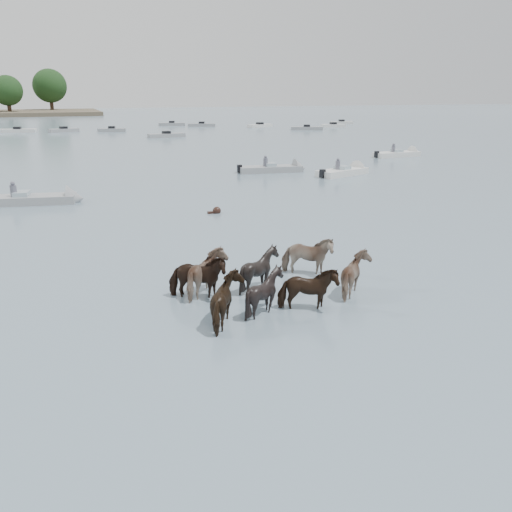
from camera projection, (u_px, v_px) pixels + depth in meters
name	position (u px, v px, depth m)	size (l,w,h in m)	color
ground	(230.00, 340.00, 14.05)	(400.00, 400.00, 0.00)	slate
pony_herd	(265.00, 280.00, 16.67)	(6.67, 4.68, 1.58)	black
swimming_pony	(216.00, 211.00, 28.57)	(0.72, 0.44, 0.44)	black
motorboat_b	(37.00, 200.00, 30.97)	(6.54, 2.63, 1.92)	gray
motorboat_c	(279.00, 169.00, 43.14)	(5.71, 2.20, 1.92)	gray
motorboat_d	(348.00, 171.00, 41.73)	(5.12, 3.15, 1.92)	silver
motorboat_e	(403.00, 154.00, 53.16)	(5.43, 1.95, 1.92)	silver
distant_flotilla	(70.00, 132.00, 81.44)	(105.47, 27.92, 0.93)	gray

